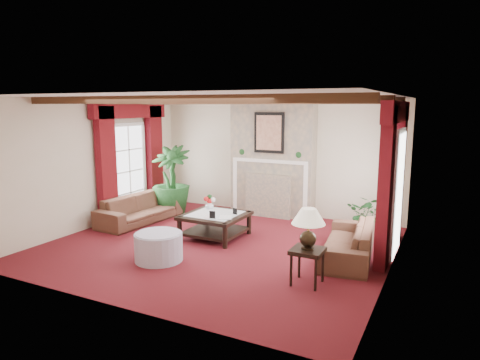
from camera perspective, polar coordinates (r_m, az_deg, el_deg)
The scene contains 23 objects.
floor at distance 8.03m, azimuth -2.77°, elevation -8.64°, with size 6.00×6.00×0.00m, color #4E0E16.
ceiling at distance 7.62m, azimuth -2.94°, elevation 10.99°, with size 6.00×6.00×0.00m, color white.
back_wall at distance 10.18m, azimuth 4.79°, elevation 3.05°, with size 6.00×0.02×2.70m, color beige.
left_wall at distance 9.54m, azimuth -18.76°, elevation 2.11°, with size 0.02×5.50×2.70m, color beige.
right_wall at distance 6.78m, azimuth 19.81°, elevation -0.90°, with size 0.02×5.50×2.70m, color beige.
ceiling_beams at distance 7.62m, azimuth -2.94°, elevation 10.54°, with size 6.00×3.00×0.12m, color #371E11, non-canonical shape.
fireplace at distance 9.92m, azimuth 4.46°, elevation 10.70°, with size 2.00×0.52×2.70m, color #9E8666, non-canonical shape.
french_door_left at distance 10.18m, azimuth -14.87°, elevation 7.17°, with size 0.10×1.10×2.16m, color white, non-canonical shape.
french_door_right at distance 7.68m, azimuth 20.84°, elevation 6.10°, with size 0.10×1.10×2.16m, color white, non-canonical shape.
curtains_left at distance 10.10m, azimuth -14.50°, elevation 9.55°, with size 0.20×2.40×2.55m, color #4F0A0A, non-canonical shape.
curtains_right at distance 7.69m, azimuth 20.21°, elevation 9.28°, with size 0.20×2.40×2.55m, color #4F0A0A, non-canonical shape.
sofa_left at distance 9.72m, azimuth -13.23°, elevation -3.21°, with size 0.75×2.07×0.79m, color #330E14.
sofa_right at distance 7.52m, azimuth 14.27°, elevation -7.18°, with size 0.81×2.02×0.77m, color #330E14.
potted_palm at distance 10.39m, azimuth -9.11°, elevation -1.91°, with size 1.19×1.76×0.91m, color black.
small_plant at distance 8.91m, azimuth 16.54°, elevation -5.07°, with size 0.82×0.89×0.63m, color black.
coffee_table at distance 8.44m, azimuth -3.33°, elevation -6.09°, with size 1.14×1.14×0.47m, color black, non-canonical shape.
side_table at distance 6.36m, azimuth 8.94°, elevation -11.31°, with size 0.45×0.45×0.53m, color black, non-canonical shape.
ottoman at distance 7.32m, azimuth -10.79°, elevation -8.76°, with size 0.80×0.80×0.46m, color #908B9D.
table_lamp at distance 6.17m, azimuth 9.08°, elevation -6.36°, with size 0.48×0.48×0.61m, color black, non-canonical shape.
flower_vase at distance 8.75m, azimuth -4.09°, elevation -3.36°, with size 0.18×0.19×0.17m, color silver.
book at distance 8.01m, azimuth -2.82°, elevation -4.04°, with size 0.22×0.12×0.32m, color black.
photo_frame_a at distance 8.01m, azimuth -3.71°, elevation -4.67°, with size 0.11×0.02×0.15m, color black, non-canonical shape.
photo_frame_b at distance 8.30m, azimuth -0.68°, elevation -4.22°, with size 0.10×0.02×0.13m, color black, non-canonical shape.
Camera 1 is at (3.75, -6.63, 2.54)m, focal length 32.00 mm.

